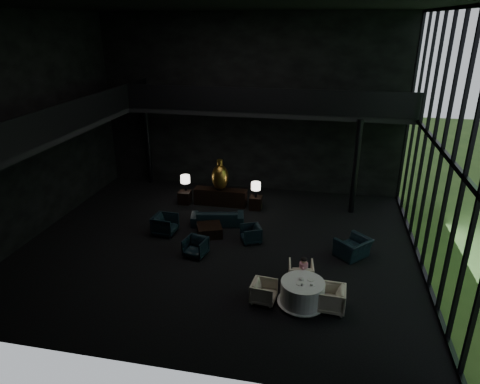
% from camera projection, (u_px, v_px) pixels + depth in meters
% --- Properties ---
extents(floor, '(14.00, 12.00, 0.02)m').
position_uv_depth(floor, '(219.00, 245.00, 15.55)').
color(floor, black).
rests_on(floor, ground).
extents(ceiling, '(14.00, 12.00, 0.02)m').
position_uv_depth(ceiling, '(214.00, 6.00, 12.56)').
color(ceiling, black).
rests_on(ceiling, ground).
extents(wall_back, '(14.00, 0.04, 8.00)m').
position_uv_depth(wall_back, '(250.00, 105.00, 19.51)').
color(wall_back, black).
rests_on(wall_back, ground).
extents(wall_front, '(14.00, 0.04, 8.00)m').
position_uv_depth(wall_front, '(143.00, 214.00, 8.61)').
color(wall_front, black).
rests_on(wall_front, ground).
extents(wall_left, '(0.04, 12.00, 8.00)m').
position_uv_depth(wall_left, '(29.00, 128.00, 15.36)').
color(wall_left, black).
rests_on(wall_left, ground).
extents(curtain_wall, '(0.20, 12.00, 8.00)m').
position_uv_depth(curtain_wall, '(442.00, 151.00, 12.76)').
color(curtain_wall, black).
rests_on(curtain_wall, ground).
extents(mezzanine_left, '(2.00, 12.00, 0.25)m').
position_uv_depth(mezzanine_left, '(54.00, 130.00, 15.18)').
color(mezzanine_left, black).
rests_on(mezzanine_left, wall_left).
extents(mezzanine_back, '(12.00, 2.00, 0.25)m').
position_uv_depth(mezzanine_back, '(269.00, 111.00, 18.41)').
color(mezzanine_back, black).
rests_on(mezzanine_back, wall_back).
extents(railing_left, '(0.06, 12.00, 1.00)m').
position_uv_depth(railing_left, '(77.00, 114.00, 14.77)').
color(railing_left, black).
rests_on(railing_left, mezzanine_left).
extents(railing_back, '(12.00, 0.06, 1.00)m').
position_uv_depth(railing_back, '(265.00, 100.00, 17.28)').
color(railing_back, black).
rests_on(railing_back, mezzanine_back).
extents(column_nw, '(0.24, 0.24, 4.00)m').
position_uv_depth(column_nw, '(148.00, 144.00, 20.92)').
color(column_nw, black).
rests_on(column_nw, floor).
extents(column_ne, '(0.24, 0.24, 4.00)m').
position_uv_depth(column_ne, '(356.00, 167.00, 17.54)').
color(column_ne, black).
rests_on(column_ne, floor).
extents(console, '(2.31, 0.53, 0.74)m').
position_uv_depth(console, '(221.00, 197.00, 18.86)').
color(console, black).
rests_on(console, floor).
extents(bronze_urn, '(0.73, 0.73, 1.36)m').
position_uv_depth(bronze_urn, '(220.00, 177.00, 18.49)').
color(bronze_urn, olive).
rests_on(bronze_urn, console).
extents(side_table_left, '(0.51, 0.51, 0.57)m').
position_uv_depth(side_table_left, '(185.00, 197.00, 19.04)').
color(side_table_left, black).
rests_on(side_table_left, floor).
extents(table_lamp_left, '(0.41, 0.41, 0.69)m').
position_uv_depth(table_lamp_left, '(185.00, 180.00, 18.90)').
color(table_lamp_left, black).
rests_on(table_lamp_left, side_table_left).
extents(side_table_right, '(0.51, 0.51, 0.56)m').
position_uv_depth(side_table_right, '(256.00, 203.00, 18.48)').
color(side_table_right, black).
rests_on(side_table_right, floor).
extents(table_lamp_right, '(0.40, 0.40, 0.67)m').
position_uv_depth(table_lamp_right, '(256.00, 187.00, 18.17)').
color(table_lamp_right, black).
rests_on(table_lamp_right, side_table_right).
extents(sofa, '(2.18, 1.04, 0.82)m').
position_uv_depth(sofa, '(217.00, 215.00, 17.04)').
color(sofa, black).
rests_on(sofa, floor).
extents(lounge_armchair_west, '(0.90, 0.95, 0.93)m').
position_uv_depth(lounge_armchair_west, '(165.00, 223.00, 16.24)').
color(lounge_armchair_west, black).
rests_on(lounge_armchair_west, floor).
extents(lounge_armchair_east, '(0.79, 0.81, 0.64)m').
position_uv_depth(lounge_armchair_east, '(251.00, 234.00, 15.70)').
color(lounge_armchair_east, black).
rests_on(lounge_armchair_east, floor).
extents(lounge_armchair_south, '(0.79, 0.76, 0.70)m').
position_uv_depth(lounge_armchair_south, '(196.00, 247.00, 14.77)').
color(lounge_armchair_south, black).
rests_on(lounge_armchair_south, floor).
extents(window_armchair, '(1.22, 1.25, 0.92)m').
position_uv_depth(window_armchair, '(353.00, 245.00, 14.66)').
color(window_armchair, black).
rests_on(window_armchair, floor).
extents(coffee_table, '(1.17, 1.17, 0.40)m').
position_uv_depth(coffee_table, '(209.00, 230.00, 16.25)').
color(coffee_table, black).
rests_on(coffee_table, floor).
extents(dining_table, '(1.42, 1.42, 0.75)m').
position_uv_depth(dining_table, '(302.00, 295.00, 12.22)').
color(dining_table, white).
rests_on(dining_table, floor).
extents(dining_chair_north, '(0.81, 0.77, 0.76)m').
position_uv_depth(dining_chair_north, '(301.00, 272.00, 13.22)').
color(dining_chair_north, '#A69C87').
rests_on(dining_chair_north, floor).
extents(dining_chair_east, '(0.75, 0.80, 0.79)m').
position_uv_depth(dining_chair_east, '(331.00, 297.00, 11.99)').
color(dining_chair_east, beige).
rests_on(dining_chair_east, floor).
extents(dining_chair_west, '(0.64, 0.67, 0.64)m').
position_uv_depth(dining_chair_west, '(264.00, 292.00, 12.37)').
color(dining_chair_west, tan).
rests_on(dining_chair_west, floor).
extents(child, '(0.26, 0.26, 0.56)m').
position_uv_depth(child, '(304.00, 266.00, 12.91)').
color(child, '#C99AB4').
rests_on(child, dining_chair_north).
extents(plate_a, '(0.30, 0.30, 0.01)m').
position_uv_depth(plate_a, '(300.00, 284.00, 11.99)').
color(plate_a, white).
rests_on(plate_a, dining_table).
extents(plate_b, '(0.24, 0.24, 0.01)m').
position_uv_depth(plate_b, '(311.00, 280.00, 12.16)').
color(plate_b, white).
rests_on(plate_b, dining_table).
extents(saucer, '(0.19, 0.19, 0.01)m').
position_uv_depth(saucer, '(312.00, 285.00, 11.90)').
color(saucer, white).
rests_on(saucer, dining_table).
extents(coffee_cup, '(0.10, 0.10, 0.06)m').
position_uv_depth(coffee_cup, '(312.00, 284.00, 11.89)').
color(coffee_cup, white).
rests_on(coffee_cup, saucer).
extents(cereal_bowl, '(0.15, 0.15, 0.07)m').
position_uv_depth(cereal_bowl, '(301.00, 279.00, 12.16)').
color(cereal_bowl, white).
rests_on(cereal_bowl, dining_table).
extents(cream_pot, '(0.07, 0.07, 0.06)m').
position_uv_depth(cream_pot, '(302.00, 285.00, 11.89)').
color(cream_pot, '#99999E').
rests_on(cream_pot, dining_table).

